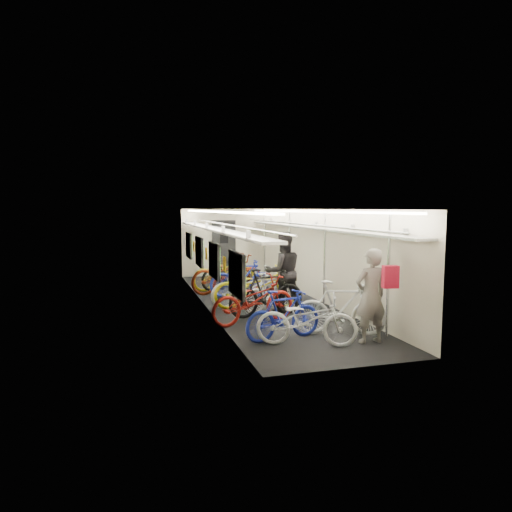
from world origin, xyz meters
TOP-DOWN VIEW (x-y plane):
  - train_car_shell at (-0.36, 0.71)m, footprint 10.00×10.00m
  - bicycle_0 at (-0.32, -3.74)m, footprint 1.88×1.26m
  - bicycle_1 at (-0.60, -3.30)m, footprint 1.63×0.75m
  - bicycle_2 at (-0.81, -1.99)m, footprint 2.04×1.11m
  - bicycle_3 at (-0.35, -1.46)m, footprint 1.88×0.77m
  - bicycle_4 at (-0.39, -0.63)m, footprint 2.08×1.02m
  - bicycle_5 at (-0.15, -1.09)m, footprint 1.64×1.02m
  - bicycle_6 at (-0.49, -0.41)m, footprint 1.90×0.69m
  - bicycle_7 at (-0.35, 0.84)m, footprint 1.82×0.78m
  - bicycle_8 at (-0.61, 1.51)m, footprint 2.23×1.03m
  - bicycle_9 at (-0.50, 2.15)m, footprint 1.76×0.95m
  - bicycle_10 at (-0.58, 2.14)m, footprint 2.11×1.11m
  - bicycle_11 at (0.55, -3.30)m, footprint 1.82×1.09m
  - passenger_near at (0.85, -3.88)m, footprint 0.66×0.46m
  - passenger_mid at (0.17, -1.05)m, footprint 0.93×0.73m
  - backpack at (0.91, -4.41)m, footprint 0.28×0.18m

SIDE VIEW (x-z plane):
  - bicycle_0 at x=-0.32m, z-range 0.00..0.93m
  - bicycle_1 at x=-0.60m, z-range 0.00..0.94m
  - bicycle_5 at x=-0.15m, z-range 0.00..0.95m
  - bicycle_6 at x=-0.49m, z-range 0.00..0.99m
  - bicycle_2 at x=-0.81m, z-range 0.00..1.02m
  - bicycle_9 at x=-0.50m, z-range 0.00..1.02m
  - bicycle_4 at x=-0.39m, z-range 0.00..1.04m
  - bicycle_10 at x=-0.58m, z-range 0.00..1.05m
  - bicycle_11 at x=0.55m, z-range 0.00..1.06m
  - bicycle_7 at x=-0.35m, z-range 0.00..1.06m
  - bicycle_3 at x=-0.35m, z-range 0.00..1.10m
  - bicycle_8 at x=-0.61m, z-range 0.00..1.13m
  - passenger_near at x=0.85m, z-range 0.00..1.72m
  - passenger_mid at x=0.17m, z-range 0.00..1.87m
  - backpack at x=0.91m, z-range 1.09..1.47m
  - train_car_shell at x=-0.36m, z-range -3.34..6.66m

